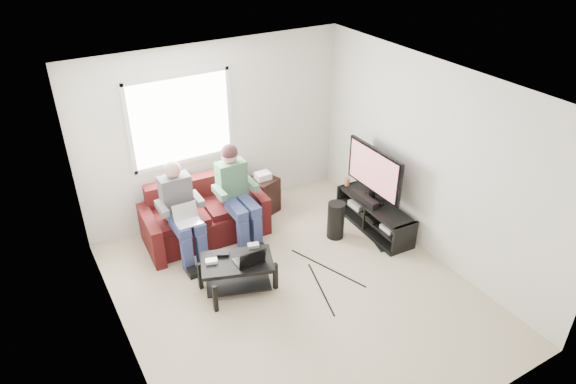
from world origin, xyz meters
The scene contains 26 objects.
floor centered at (0.00, 0.00, 0.00)m, with size 4.50×4.50×0.00m, color #B9AA90.
ceiling centered at (0.00, 0.00, 2.60)m, with size 4.50×4.50×0.00m, color white.
wall_back centered at (0.00, 2.25, 1.30)m, with size 4.50×4.50×0.00m, color silver.
wall_front centered at (0.00, -2.25, 1.30)m, with size 4.50×4.50×0.00m, color silver.
wall_left centered at (-2.00, 0.00, 1.30)m, with size 4.50×4.50×0.00m, color silver.
wall_right centered at (2.00, 0.00, 1.30)m, with size 4.50×4.50×0.00m, color silver.
window centered at (-0.50, 2.23, 1.60)m, with size 1.48×0.04×1.28m.
sofa centered at (-0.48, 1.74, 0.30)m, with size 1.76×0.90×0.81m.
person_left centered at (-0.88, 1.45, 0.73)m, with size 0.40×0.70×1.33m.
person_right centered at (-0.08, 1.47, 0.79)m, with size 0.40×0.71×1.37m.
laptop_silver centered at (-0.88, 1.21, 0.70)m, with size 0.32×0.22×0.24m, color silver, non-canonical shape.
coffee_table centered at (-0.58, 0.44, 0.32)m, with size 0.99×0.79×0.43m.
laptop_black centered at (-0.46, 0.36, 0.55)m, with size 0.34×0.24×0.24m, color black, non-canonical shape.
controller_a centered at (-0.86, 0.56, 0.45)m, with size 0.14×0.09×0.04m, color silver.
controller_b centered at (-0.68, 0.62, 0.45)m, with size 0.14×0.09×0.04m, color black.
controller_c centered at (-0.28, 0.59, 0.45)m, with size 0.14×0.09×0.04m, color gray.
tv_stand centered at (1.70, 0.62, 0.20)m, with size 0.46×1.35×0.45m.
tv centered at (1.70, 0.72, 0.91)m, with size 0.12×1.10×0.81m.
soundbar centered at (1.58, 0.72, 0.50)m, with size 0.12×0.50×0.10m, color black.
drink_cup centered at (1.65, 1.25, 0.51)m, with size 0.08×0.08×0.12m, color #9F6A44.
console_white centered at (1.70, 0.22, 0.27)m, with size 0.30×0.22×0.06m, color silver.
console_grey centered at (1.70, 0.92, 0.28)m, with size 0.34×0.26×0.08m, color gray.
console_black centered at (1.70, 0.57, 0.27)m, with size 0.38×0.30×0.07m, color black.
subwoofer centered at (1.10, 0.75, 0.27)m, with size 0.24×0.24×0.55m, color black.
keyboard_floor centered at (1.55, 0.30, 0.01)m, with size 0.14×0.43×0.02m, color black.
end_table centered at (0.54, 1.87, 0.30)m, with size 0.38×0.38×0.66m.
Camera 1 is at (-2.53, -4.13, 4.28)m, focal length 32.00 mm.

